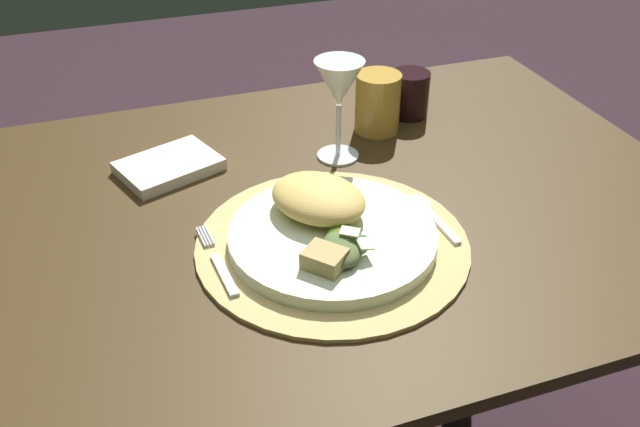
% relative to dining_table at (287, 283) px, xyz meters
% --- Properties ---
extents(dining_table, '(1.24, 0.80, 0.70)m').
position_rel_dining_table_xyz_m(dining_table, '(0.00, 0.00, 0.00)').
color(dining_table, '#3B2A12').
rests_on(dining_table, ground).
extents(placemat, '(0.36, 0.36, 0.01)m').
position_rel_dining_table_xyz_m(placemat, '(0.03, -0.11, 0.14)').
color(placemat, tan).
rests_on(placemat, dining_table).
extents(dinner_plate, '(0.28, 0.28, 0.02)m').
position_rel_dining_table_xyz_m(dinner_plate, '(0.03, -0.11, 0.15)').
color(dinner_plate, silver).
rests_on(dinner_plate, placemat).
extents(pasta_serving, '(0.16, 0.17, 0.04)m').
position_rel_dining_table_xyz_m(pasta_serving, '(0.03, -0.06, 0.19)').
color(pasta_serving, '#E2BA5F').
rests_on(pasta_serving, dinner_plate).
extents(salad_greens, '(0.08, 0.10, 0.03)m').
position_rel_dining_table_xyz_m(salad_greens, '(0.03, -0.15, 0.17)').
color(salad_greens, '#366436').
rests_on(salad_greens, dinner_plate).
extents(bread_piece, '(0.06, 0.06, 0.02)m').
position_rel_dining_table_xyz_m(bread_piece, '(-0.00, -0.17, 0.18)').
color(bread_piece, tan).
rests_on(bread_piece, dinner_plate).
extents(fork, '(0.02, 0.15, 0.00)m').
position_rel_dining_table_xyz_m(fork, '(-0.12, -0.10, 0.15)').
color(fork, silver).
rests_on(fork, placemat).
extents(spoon, '(0.03, 0.13, 0.01)m').
position_rel_dining_table_xyz_m(spoon, '(0.19, -0.08, 0.15)').
color(spoon, silver).
rests_on(spoon, placemat).
extents(napkin, '(0.17, 0.15, 0.02)m').
position_rel_dining_table_xyz_m(napkin, '(-0.14, 0.16, 0.15)').
color(napkin, white).
rests_on(napkin, dining_table).
extents(wine_glass, '(0.08, 0.08, 0.16)m').
position_rel_dining_table_xyz_m(wine_glass, '(0.13, 0.12, 0.26)').
color(wine_glass, silver).
rests_on(wine_glass, dining_table).
extents(amber_tumbler, '(0.08, 0.08, 0.10)m').
position_rel_dining_table_xyz_m(amber_tumbler, '(0.22, 0.18, 0.19)').
color(amber_tumbler, gold).
rests_on(amber_tumbler, dining_table).
extents(dark_tumbler, '(0.07, 0.07, 0.08)m').
position_rel_dining_table_xyz_m(dark_tumbler, '(0.30, 0.22, 0.18)').
color(dark_tumbler, black).
rests_on(dark_tumbler, dining_table).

